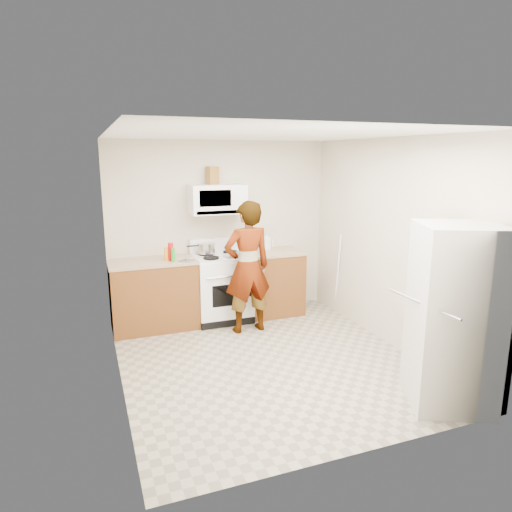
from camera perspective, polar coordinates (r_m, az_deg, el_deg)
name	(u,v)px	position (r m, az deg, el deg)	size (l,w,h in m)	color
floor	(267,360)	(5.34, 1.44, -12.90)	(3.60, 3.60, 0.00)	gray
back_wall	(221,229)	(6.60, -4.38, 3.37)	(3.20, 0.02, 2.50)	beige
right_wall	(390,244)	(5.72, 16.43, 1.49)	(0.02, 3.60, 2.50)	beige
cabinet_left	(154,296)	(6.28, -12.63, -4.86)	(1.12, 0.62, 0.90)	brown
counter_left	(152,262)	(6.16, -12.84, -0.71)	(1.14, 0.64, 0.04)	tan
cabinet_right	(272,283)	(6.72, 2.05, -3.43)	(0.80, 0.62, 0.90)	brown
counter_right	(273,252)	(6.61, 2.08, 0.47)	(0.82, 0.64, 0.04)	tan
gas_range	(221,286)	(6.45, -4.34, -3.81)	(0.76, 0.65, 1.13)	white
microwave	(217,199)	(6.35, -4.85, 7.09)	(0.76, 0.38, 0.40)	white
person	(248,267)	(5.92, -1.07, -1.42)	(0.63, 0.42, 1.73)	tan
fridge	(453,317)	(4.56, 23.45, -6.95)	(0.70, 0.70, 1.70)	beige
kettle	(267,243)	(6.73, 1.33, 1.60)	(0.14, 0.14, 0.17)	white
jug	(212,175)	(6.37, -5.48, 9.99)	(0.14, 0.14, 0.24)	brown
saucepan	(206,248)	(6.41, -6.26, 0.98)	(0.25, 0.25, 0.14)	silver
tray	(234,255)	(6.23, -2.79, 0.08)	(0.25, 0.16, 0.05)	white
bottle_spray	(171,252)	(6.07, -10.61, 0.52)	(0.07, 0.07, 0.24)	red
bottle_hot_sauce	(166,254)	(6.09, -11.14, 0.25)	(0.06, 0.06, 0.18)	orange
bottle_green_cap	(173,255)	(6.02, -10.31, 0.12)	(0.05, 0.05, 0.18)	#198D27
pot_lid	(187,260)	(6.06, -8.66, -0.54)	(0.22, 0.22, 0.01)	silver
broom	(338,273)	(6.80, 10.19, -2.13)	(0.03, 0.03, 1.20)	white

